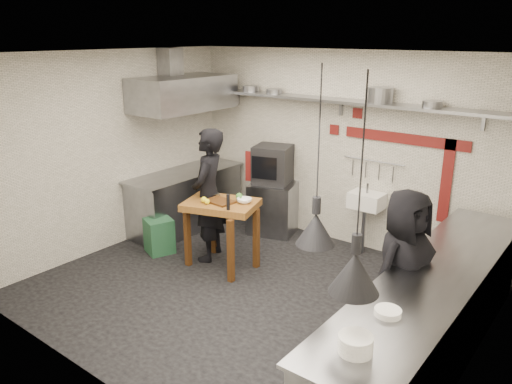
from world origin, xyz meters
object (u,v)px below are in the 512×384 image
Objects in this scene: oven_stand at (273,208)px; combi_oven at (273,164)px; chef_right at (403,270)px; chef_left at (209,195)px; prep_table at (222,234)px; green_bin at (159,236)px.

combi_oven reaches higher than oven_stand.
oven_stand is 0.49× the size of chef_right.
combi_oven is at bearing 152.19° from chef_left.
chef_right is at bearing 60.07° from chef_left.
chef_left is at bearing -113.39° from oven_stand.
combi_oven reaches higher than prep_table.
oven_stand is 0.87× the size of prep_table.
chef_left reaches higher than green_bin.
oven_stand is 1.38× the size of combi_oven.
prep_table is (0.18, -1.41, 0.06)m from oven_stand.
oven_stand is 0.44× the size of chef_left.
combi_oven is at bearing 63.95° from green_bin.
oven_stand is at bearing 71.03° from chef_right.
combi_oven is at bearing 80.25° from prep_table.
chef_right is (2.88, -0.34, -0.10)m from chef_left.
chef_right is (2.56, -0.24, 0.36)m from prep_table.
chef_left is (-0.11, -1.33, -0.18)m from combi_oven.
chef_right is at bearing -48.22° from combi_oven.
oven_stand is 1.60× the size of green_bin.
chef_left reaches higher than combi_oven.
chef_left is 2.91m from chef_right.
prep_table is 0.50× the size of chef_left.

